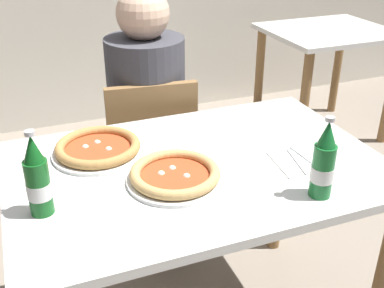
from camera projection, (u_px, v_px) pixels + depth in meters
dining_table_main at (197, 194)px, 1.58m from camera, size 1.20×0.80×0.75m
chair_behind_table at (150, 153)px, 2.16m from camera, size 0.44×0.44×0.85m
diner_seated at (148, 128)px, 2.16m from camera, size 0.34×0.34×1.21m
dining_table_background at (327, 53)px, 3.20m from camera, size 0.80×0.70×0.75m
pizza_margherita_near at (175, 175)px, 1.43m from camera, size 0.30×0.30×0.04m
pizza_marinara_far at (98, 148)px, 1.59m from camera, size 0.31×0.31×0.04m
beer_bottle_left at (323, 164)px, 1.33m from camera, size 0.07×0.07×0.25m
beer_bottle_center at (38, 180)px, 1.25m from camera, size 0.07×0.07×0.25m
napkin_with_cutlery at (302, 161)px, 1.55m from camera, size 0.20×0.20×0.01m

